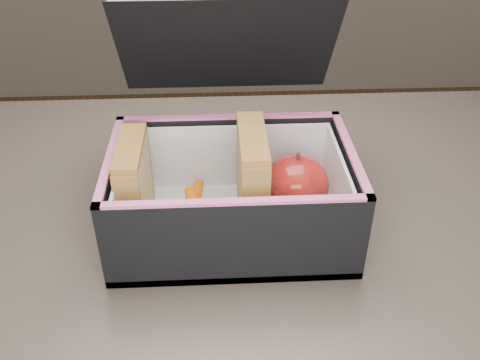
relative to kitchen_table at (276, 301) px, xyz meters
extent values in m
cube|color=brown|center=(0.00, 0.00, 0.08)|extent=(1.20, 0.80, 0.03)
cube|color=black|center=(-0.05, 0.17, 0.27)|extent=(0.27, 0.10, 0.15)
cube|color=tan|center=(-0.17, 0.03, 0.16)|extent=(0.01, 0.10, 0.10)
cube|color=#DB6976|center=(-0.16, 0.03, 0.15)|extent=(0.01, 0.09, 0.09)
cube|color=tan|center=(-0.15, 0.03, 0.16)|extent=(0.01, 0.10, 0.10)
cube|color=brown|center=(-0.16, 0.03, 0.21)|extent=(0.03, 0.10, 0.01)
cube|color=tan|center=(-0.04, 0.03, 0.16)|extent=(0.01, 0.10, 0.11)
cube|color=#DB6976|center=(-0.03, 0.03, 0.16)|extent=(0.01, 0.10, 0.10)
cube|color=tan|center=(-0.02, 0.03, 0.16)|extent=(0.01, 0.10, 0.11)
cube|color=brown|center=(-0.03, 0.03, 0.22)|extent=(0.03, 0.11, 0.01)
cylinder|color=#E25E00|center=(-0.10, 0.06, 0.11)|extent=(0.02, 0.09, 0.01)
cylinder|color=#E25E00|center=(-0.11, 0.02, 0.12)|extent=(0.03, 0.09, 0.01)
cylinder|color=#E25E00|center=(-0.09, 0.00, 0.13)|extent=(0.03, 0.09, 0.01)
cylinder|color=#E25E00|center=(-0.10, 0.00, 0.11)|extent=(0.02, 0.09, 0.01)
cylinder|color=#E25E00|center=(-0.11, 0.00, 0.12)|extent=(0.02, 0.09, 0.01)
cylinder|color=#E25E00|center=(-0.10, 0.01, 0.13)|extent=(0.02, 0.09, 0.01)
cube|color=white|center=(0.03, 0.04, 0.11)|extent=(0.08, 0.09, 0.01)
ellipsoid|color=maroon|center=(0.02, 0.04, 0.15)|extent=(0.10, 0.10, 0.07)
cylinder|color=#472919|center=(0.02, 0.04, 0.19)|extent=(0.01, 0.01, 0.01)
camera|label=1|loc=(-0.07, -0.46, 0.51)|focal=40.00mm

